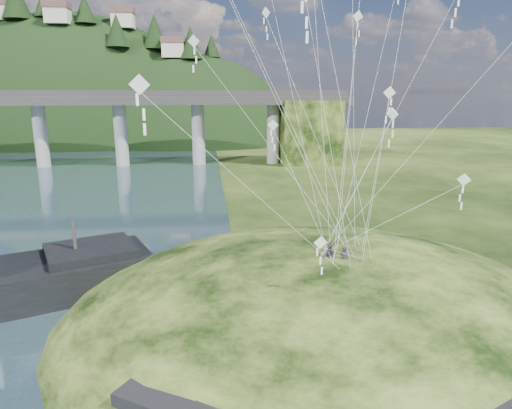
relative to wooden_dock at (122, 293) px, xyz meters
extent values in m
plane|color=black|center=(5.78, -6.84, -0.39)|extent=(320.00, 320.00, 0.00)
ellipsoid|color=black|center=(13.78, -4.84, -1.89)|extent=(36.00, 32.00, 13.00)
cube|color=black|center=(4.28, -14.84, 1.64)|extent=(4.32, 3.62, 0.71)
cylinder|color=gray|center=(-26.22, 63.16, 6.11)|extent=(2.60, 2.60, 13.00)
cylinder|color=gray|center=(-10.72, 63.16, 6.11)|extent=(2.60, 2.60, 13.00)
cylinder|color=gray|center=(4.78, 63.16, 6.11)|extent=(2.60, 2.60, 13.00)
cylinder|color=gray|center=(20.28, 63.16, 6.11)|extent=(2.60, 2.60, 13.00)
cube|color=black|center=(27.78, 63.16, 6.11)|extent=(12.00, 11.00, 13.00)
ellipsoid|color=black|center=(-34.22, 119.16, -6.39)|extent=(96.00, 68.00, 88.00)
ellipsoid|color=black|center=(0.78, 111.16, -10.39)|extent=(76.00, 56.00, 72.00)
cone|color=black|center=(-37.09, 107.22, 37.50)|extent=(4.97, 4.97, 6.54)
cone|color=black|center=(-25.63, 105.20, 36.29)|extent=(5.83, 5.83, 7.67)
cone|color=black|center=(-16.67, 100.24, 30.20)|extent=(6.47, 6.47, 8.51)
cone|color=black|center=(-7.44, 107.15, 30.85)|extent=(7.13, 7.13, 9.38)
cone|color=black|center=(2.66, 102.19, 27.48)|extent=(6.56, 6.56, 8.63)
cone|color=black|center=(8.55, 107.79, 27.29)|extent=(4.88, 4.88, 6.42)
cube|color=beige|center=(-49.22, 111.16, 35.61)|extent=(6.00, 5.00, 4.00)
cube|color=brown|center=(-49.22, 111.16, 38.31)|extent=(6.40, 5.40, 1.60)
cube|color=beige|center=(-32.22, 103.16, 33.89)|extent=(6.00, 5.00, 4.00)
cube|color=brown|center=(-32.22, 103.16, 36.59)|extent=(6.40, 5.40, 1.60)
cube|color=beige|center=(-16.22, 109.16, 33.79)|extent=(6.00, 5.00, 4.00)
cube|color=brown|center=(-16.22, 109.16, 36.49)|extent=(6.40, 5.40, 1.60)
cube|color=beige|center=(-2.22, 103.16, 25.49)|extent=(6.00, 5.00, 4.00)
cube|color=brown|center=(-2.22, 103.16, 28.19)|extent=(6.40, 5.40, 1.60)
cube|color=black|center=(-2.53, 2.16, 2.62)|extent=(7.76, 7.21, 0.62)
cylinder|color=#2D2B2B|center=(-3.49, 1.76, 3.97)|extent=(0.25, 0.25, 3.12)
cube|color=#331C15|center=(0.00, 0.00, 0.01)|extent=(12.36, 5.59, 0.31)
cylinder|color=#331C15|center=(-5.04, 1.60, -0.21)|extent=(0.26, 0.26, 0.88)
cylinder|color=#331C15|center=(-2.52, 0.80, -0.21)|extent=(0.26, 0.26, 0.88)
cylinder|color=#331C15|center=(0.00, 0.00, -0.21)|extent=(0.26, 0.26, 0.88)
cylinder|color=#331C15|center=(2.52, -0.80, -0.21)|extent=(0.26, 0.26, 0.88)
cylinder|color=#331C15|center=(5.04, -1.60, -0.21)|extent=(0.26, 0.26, 0.88)
imported|color=#282A36|center=(14.49, -6.56, 5.31)|extent=(0.62, 0.49, 1.49)
imported|color=#282A36|center=(13.64, -6.14, 5.47)|extent=(0.93, 0.76, 1.77)
cube|color=white|center=(11.44, 2.68, 11.88)|extent=(0.79, 0.25, 0.80)
cube|color=white|center=(11.44, 2.68, 11.30)|extent=(0.10, 0.02, 0.47)
cube|color=white|center=(11.44, 2.68, 10.73)|extent=(0.10, 0.02, 0.47)
cube|color=white|center=(11.44, 2.68, 10.16)|extent=(0.10, 0.02, 0.47)
cube|color=white|center=(10.77, -11.23, 17.79)|extent=(0.11, 0.06, 0.50)
cube|color=white|center=(10.77, -11.23, 17.19)|extent=(0.11, 0.06, 0.50)
cube|color=white|center=(10.77, -11.23, 16.58)|extent=(0.11, 0.06, 0.50)
cube|color=white|center=(17.23, -5.08, 14.24)|extent=(0.73, 0.19, 0.73)
cube|color=white|center=(17.23, -5.08, 13.72)|extent=(0.10, 0.02, 0.43)
cube|color=white|center=(17.23, -5.08, 13.20)|extent=(0.10, 0.02, 0.43)
cube|color=white|center=(17.23, -5.08, 12.68)|extent=(0.10, 0.02, 0.43)
cube|color=white|center=(22.23, -5.49, 9.01)|extent=(0.69, 0.51, 0.81)
cube|color=white|center=(22.23, -5.49, 8.43)|extent=(0.11, 0.06, 0.48)
cube|color=white|center=(22.23, -5.49, 7.85)|extent=(0.11, 0.06, 0.48)
cube|color=white|center=(22.23, -5.49, 7.27)|extent=(0.11, 0.06, 0.48)
cube|color=white|center=(11.02, 3.85, 19.93)|extent=(0.55, 0.61, 0.76)
cube|color=white|center=(11.02, 3.85, 19.37)|extent=(0.10, 0.07, 0.45)
cube|color=white|center=(11.02, 3.85, 18.82)|extent=(0.10, 0.07, 0.45)
cube|color=white|center=(11.02, 3.85, 18.27)|extent=(0.10, 0.07, 0.45)
cube|color=white|center=(11.94, -10.67, 7.02)|extent=(0.71, 0.18, 0.71)
cube|color=white|center=(11.94, -10.67, 6.52)|extent=(0.09, 0.05, 0.41)
cube|color=white|center=(11.94, -10.67, 6.01)|extent=(0.09, 0.05, 0.41)
cube|color=white|center=(11.94, -10.67, 5.51)|extent=(0.09, 0.05, 0.41)
cube|color=white|center=(20.03, 1.62, 20.51)|extent=(0.09, 0.04, 0.39)
cube|color=white|center=(17.46, -5.18, 13.02)|extent=(0.49, 0.70, 0.79)
cube|color=white|center=(17.46, -5.18, 12.44)|extent=(0.10, 0.08, 0.47)
cube|color=white|center=(17.46, -5.18, 11.86)|extent=(0.10, 0.08, 0.47)
cube|color=white|center=(17.46, -5.18, 11.28)|extent=(0.10, 0.08, 0.47)
cube|color=white|center=(17.06, 1.00, 19.35)|extent=(0.77, 0.27, 0.76)
cube|color=white|center=(17.06, 1.00, 18.80)|extent=(0.10, 0.07, 0.45)
cube|color=white|center=(17.06, 1.00, 18.24)|extent=(0.10, 0.07, 0.45)
cube|color=white|center=(17.06, 1.00, 17.69)|extent=(0.10, 0.07, 0.45)
cube|color=white|center=(3.86, -12.68, 14.57)|extent=(0.83, 0.25, 0.81)
cube|color=white|center=(3.86, -12.68, 13.98)|extent=(0.11, 0.05, 0.48)
cube|color=white|center=(3.86, -12.68, 13.40)|extent=(0.11, 0.05, 0.48)
cube|color=white|center=(3.86, -12.68, 12.81)|extent=(0.11, 0.05, 0.48)
cube|color=white|center=(20.51, -5.60, 19.17)|extent=(0.10, 0.08, 0.47)
cube|color=white|center=(20.51, -5.60, 18.59)|extent=(0.10, 0.08, 0.47)
cube|color=white|center=(20.51, -5.60, 18.01)|extent=(0.10, 0.08, 0.47)
cube|color=white|center=(5.74, 1.34, 17.64)|extent=(0.80, 0.37, 0.83)
cube|color=white|center=(5.74, 1.34, 17.03)|extent=(0.11, 0.03, 0.49)
cube|color=white|center=(5.74, 1.34, 16.43)|extent=(0.11, 0.03, 0.49)
cube|color=white|center=(5.74, 1.34, 15.83)|extent=(0.11, 0.03, 0.49)
camera|label=1|loc=(6.46, -31.68, 14.29)|focal=32.00mm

